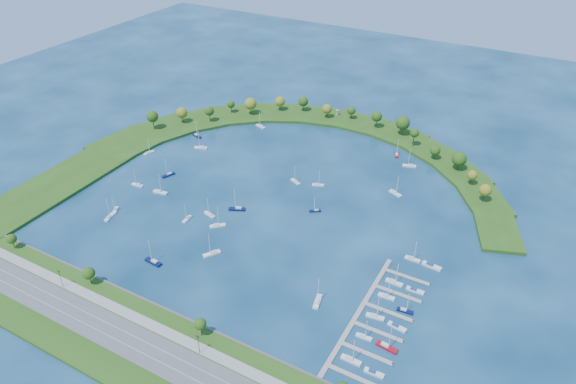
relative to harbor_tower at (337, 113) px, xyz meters
The scene contains 40 objects.
ground 122.22m from the harbor_tower, 82.61° to the right, with size 700.00×700.00×0.00m, color #07273C.
south_shoreline 244.54m from the harbor_tower, 86.31° to the right, with size 420.00×43.10×11.60m.
breakwater 78.69m from the harbor_tower, 112.92° to the right, with size 286.74×247.64×2.00m.
breakwater_trees 33.80m from the harbor_tower, 84.71° to the right, with size 239.56×93.56×14.54m.
harbor_tower is the anchor object (origin of this frame).
dock_system 208.30m from the harbor_tower, 60.99° to the right, with size 24.28×82.00×1.60m.
moored_boat_0 200.07m from the harbor_tower, 68.07° to the right, with size 4.54×9.52×13.50m.
moored_boat_1 61.09m from the harbor_tower, 135.07° to the right, with size 8.76×4.75×12.41m.
moored_boat_2 109.11m from the harbor_tower, 133.84° to the right, with size 8.77×5.05×12.44m.
moored_boat_3 143.59m from the harbor_tower, 113.96° to the right, with size 5.34×8.79×12.51m.
moored_boat_4 164.32m from the harbor_tower, 114.19° to the right, with size 7.88×2.82×11.35m.
moored_boat_5 100.33m from the harbor_tower, 80.51° to the right, with size 7.93×5.28×11.39m.
moored_boat_6 111.14m from the harbor_tower, 47.10° to the right, with size 8.89×5.59×12.69m.
moored_boat_7 100.27m from the harbor_tower, 72.28° to the right, with size 7.57×4.86×10.83m.
moored_boat_8 160.23m from the harbor_tower, 89.80° to the right, with size 8.01×7.79×12.84m.
moored_boat_9 201.09m from the harbor_tower, 92.86° to the right, with size 9.86×3.36×14.26m.
moored_boat_10 110.89m from the harbor_tower, 124.09° to the right, with size 9.11×5.74×13.01m.
moored_boat_11 70.03m from the harbor_tower, 30.14° to the right, with size 4.62×8.52×12.07m.
moored_boat_12 186.52m from the harbor_tower, 108.63° to the right, with size 5.37×7.55×10.95m.
moored_boat_13 192.08m from the harbor_tower, 107.48° to the right, with size 3.99×8.37×11.86m.
moored_boat_14 154.04m from the harbor_tower, 93.55° to the right, with size 8.17×4.24×11.56m.
moored_boat_15 157.46m from the harbor_tower, 108.34° to the right, with size 9.33×3.94×13.30m.
moored_boat_16 128.02m from the harbor_tower, 71.13° to the right, with size 6.54×5.20×9.73m.
moored_boat_17 85.92m from the harbor_tower, 32.02° to the right, with size 9.11×5.03×12.91m.
moored_boat_18 164.33m from the harbor_tower, 96.36° to the right, with size 2.44×7.27×10.52m.
moored_boat_19 181.66m from the harbor_tower, 86.21° to the right, with size 7.20×9.12×13.54m.
moored_boat_20 141.64m from the harbor_tower, 89.52° to the right, with size 9.80×6.53×14.08m.
moored_boat_21 145.34m from the harbor_tower, 127.79° to the right, with size 4.24×7.81×11.06m.
docked_boat_0 231.78m from the harbor_tower, 64.11° to the right, with size 8.75×2.55×12.82m.
docked_boat_1 237.65m from the harbor_tower, 61.97° to the right, with size 8.25×2.52×1.67m.
docked_boat_2 219.30m from the harbor_tower, 62.50° to the right, with size 7.19×2.24×10.48m.
docked_boat_3 224.83m from the harbor_tower, 60.21° to the right, with size 9.72×3.71×13.93m.
docked_boat_4 207.71m from the harbor_tower, 60.83° to the right, with size 8.48×3.34×12.14m.
docked_boat_5 213.80m from the harbor_tower, 58.50° to the right, with size 8.64×3.39×1.72m.
docked_boat_6 195.28m from the harbor_tower, 58.77° to the right, with size 8.06×2.56×11.72m.
docked_boat_7 204.65m from the harbor_tower, 56.90° to the right, with size 7.63×2.71×11.00m.
docked_boat_8 186.09m from the harbor_tower, 57.04° to the right, with size 8.54×2.75×12.40m.
docked_boat_9 192.34m from the harbor_tower, 54.50° to the right, with size 8.52×2.45×1.73m.
docked_boat_10 170.37m from the harbor_tower, 52.53° to the right, with size 7.94×2.38×11.61m.
docked_boat_11 177.02m from the harbor_tower, 50.09° to the right, with size 10.06×3.76×2.00m.
Camera 1 is at (131.66, -223.61, 175.72)m, focal length 32.82 mm.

